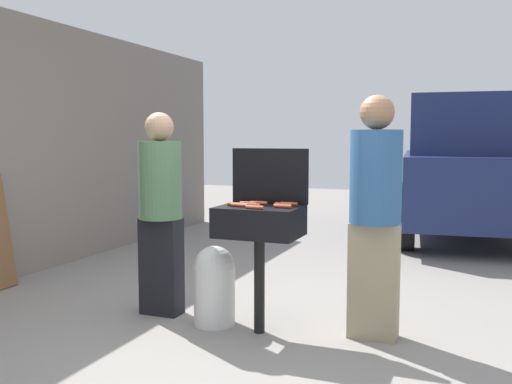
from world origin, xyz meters
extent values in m
plane|color=gray|center=(0.00, 0.00, 0.00)|extent=(24.00, 24.00, 0.00)
cube|color=slate|center=(-3.01, 1.00, 1.36)|extent=(0.24, 8.00, 2.73)
cylinder|color=black|center=(0.03, 0.11, 0.36)|extent=(0.08, 0.08, 0.73)
cube|color=black|center=(0.03, 0.11, 0.84)|extent=(0.60, 0.44, 0.22)
cube|color=black|center=(0.03, 0.33, 1.16)|extent=(0.60, 0.05, 0.42)
cylinder|color=#C6593D|center=(0.21, 0.14, 0.96)|extent=(0.13, 0.03, 0.03)
cylinder|color=#B74C33|center=(0.19, 0.20, 0.96)|extent=(0.13, 0.04, 0.03)
cylinder|color=#C6593D|center=(0.06, -0.04, 0.96)|extent=(0.13, 0.03, 0.03)
cylinder|color=#C6593D|center=(-0.08, 0.17, 0.96)|extent=(0.13, 0.03, 0.03)
cylinder|color=#AD4228|center=(-0.01, 0.07, 0.96)|extent=(0.13, 0.04, 0.03)
cylinder|color=#AD4228|center=(0.22, 0.08, 0.96)|extent=(0.13, 0.03, 0.03)
cylinder|color=#C6593D|center=(-0.02, 0.23, 0.96)|extent=(0.13, 0.03, 0.03)
cylinder|color=#AD4228|center=(-0.14, 0.08, 0.96)|extent=(0.13, 0.03, 0.03)
cylinder|color=#AD4228|center=(0.22, 0.25, 0.96)|extent=(0.13, 0.03, 0.03)
cylinder|color=#B74C33|center=(-0.09, 0.03, 0.96)|extent=(0.13, 0.03, 0.03)
cylinder|color=silver|center=(-0.36, 0.16, 0.23)|extent=(0.32, 0.32, 0.46)
sphere|color=silver|center=(-0.36, 0.16, 0.46)|extent=(0.31, 0.31, 0.31)
cube|color=black|center=(-0.88, 0.24, 0.40)|extent=(0.33, 0.18, 0.79)
cylinder|color=#4C724C|center=(-0.88, 0.24, 1.11)|extent=(0.35, 0.35, 0.63)
sphere|color=tan|center=(-0.88, 0.24, 1.53)|extent=(0.23, 0.23, 0.23)
cube|color=gray|center=(0.84, 0.32, 0.42)|extent=(0.35, 0.19, 0.84)
cylinder|color=#2D598C|center=(0.84, 0.32, 1.17)|extent=(0.37, 0.37, 0.66)
sphere|color=#936B4C|center=(0.84, 0.32, 1.62)|extent=(0.24, 0.24, 0.24)
cube|color=navy|center=(1.40, 5.35, 0.77)|extent=(2.35, 4.58, 0.90)
cube|color=navy|center=(1.42, 5.15, 1.62)|extent=(2.03, 2.77, 0.80)
cylinder|color=black|center=(0.67, 3.72, 0.32)|extent=(0.29, 0.66, 0.64)
cylinder|color=black|center=(0.34, 6.79, 0.32)|extent=(0.29, 0.66, 0.64)
camera|label=1|loc=(1.52, -3.70, 1.44)|focal=39.63mm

